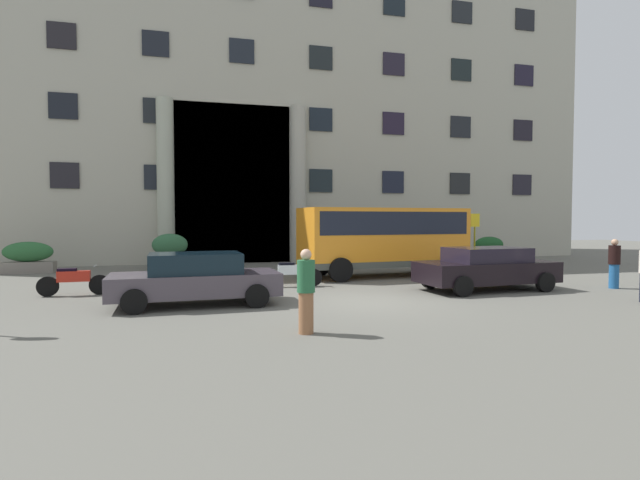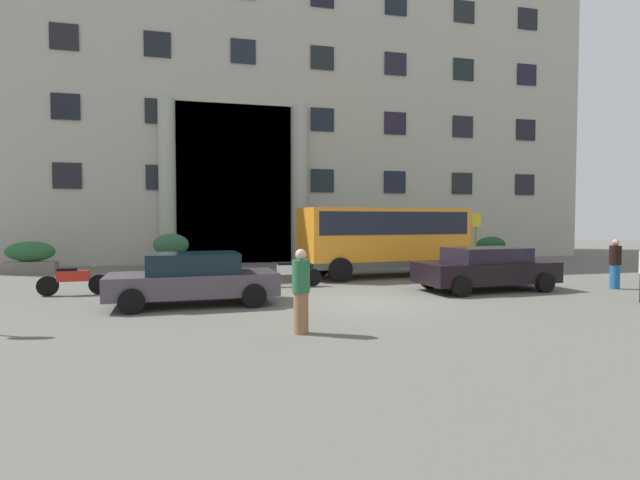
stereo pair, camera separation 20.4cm
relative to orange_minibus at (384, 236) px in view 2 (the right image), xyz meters
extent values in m
cube|color=#605E56|center=(-2.76, -5.50, -1.69)|extent=(80.00, 64.00, 0.12)
cube|color=#AFAC9A|center=(-2.76, 12.00, 8.32)|extent=(36.88, 9.00, 19.90)
cube|color=black|center=(-5.33, 7.56, 2.50)|extent=(5.91, 0.12, 8.26)
cylinder|color=#AAB09B|center=(-8.70, 7.25, 2.50)|extent=(0.83, 0.83, 8.26)
cylinder|color=#AEAB9D|center=(-1.96, 7.25, 2.50)|extent=(0.83, 0.83, 8.26)
cube|color=black|center=(-13.30, 7.46, 2.75)|extent=(1.28, 0.08, 1.24)
cube|color=black|center=(-9.09, 7.46, 2.75)|extent=(1.28, 0.08, 1.24)
cube|color=black|center=(-0.66, 7.46, 2.75)|extent=(1.28, 0.08, 1.24)
cube|color=black|center=(3.56, 7.46, 2.75)|extent=(1.28, 0.08, 1.24)
cube|color=black|center=(7.77, 7.46, 2.75)|extent=(1.28, 0.08, 1.24)
cube|color=black|center=(11.99, 7.46, 2.75)|extent=(1.28, 0.08, 1.24)
cube|color=black|center=(-13.30, 7.46, 6.03)|extent=(1.28, 0.08, 1.24)
cube|color=black|center=(-9.09, 7.46, 6.03)|extent=(1.28, 0.08, 1.24)
cube|color=black|center=(-0.66, 7.46, 6.03)|extent=(1.28, 0.08, 1.24)
cube|color=black|center=(3.56, 7.46, 6.03)|extent=(1.28, 0.08, 1.24)
cube|color=black|center=(7.77, 7.46, 6.03)|extent=(1.28, 0.08, 1.24)
cube|color=black|center=(11.99, 7.46, 6.03)|extent=(1.28, 0.08, 1.24)
cube|color=black|center=(-13.30, 7.46, 9.32)|extent=(1.28, 0.08, 1.24)
cube|color=black|center=(-9.09, 7.46, 9.32)|extent=(1.28, 0.08, 1.24)
cube|color=black|center=(-4.87, 7.46, 9.32)|extent=(1.28, 0.08, 1.24)
cube|color=black|center=(-0.66, 7.46, 9.32)|extent=(1.28, 0.08, 1.24)
cube|color=black|center=(3.56, 7.46, 9.32)|extent=(1.28, 0.08, 1.24)
cube|color=black|center=(7.77, 7.46, 9.32)|extent=(1.28, 0.08, 1.24)
cube|color=black|center=(11.99, 7.46, 9.32)|extent=(1.28, 0.08, 1.24)
cube|color=black|center=(3.56, 7.46, 12.60)|extent=(1.28, 0.08, 1.24)
cube|color=black|center=(7.77, 7.46, 12.60)|extent=(1.28, 0.08, 1.24)
cube|color=black|center=(11.99, 7.46, 12.60)|extent=(1.28, 0.08, 1.24)
cube|color=orange|center=(-0.01, 0.00, -0.04)|extent=(6.82, 2.83, 2.28)
cube|color=black|center=(-0.01, 0.00, 0.51)|extent=(6.43, 2.83, 0.87)
cube|color=black|center=(3.23, 0.30, 0.32)|extent=(0.23, 1.87, 1.09)
cube|color=#474B44|center=(-0.01, 0.00, -1.06)|extent=(6.82, 2.87, 0.24)
cylinder|color=black|center=(2.20, 1.32, -1.18)|extent=(0.92, 0.36, 0.90)
cylinder|color=black|center=(2.41, -0.89, -1.18)|extent=(0.92, 0.36, 0.90)
cylinder|color=black|center=(-2.43, 0.89, -1.18)|extent=(0.92, 0.36, 0.90)
cylinder|color=black|center=(-2.22, -1.32, -1.18)|extent=(0.92, 0.36, 0.90)
cylinder|color=olive|center=(5.10, 1.60, -0.38)|extent=(0.08, 0.08, 2.50)
cube|color=yellow|center=(5.10, 1.57, 0.62)|extent=(0.44, 0.03, 0.60)
cube|color=gray|center=(2.31, 4.69, -1.37)|extent=(1.88, 0.73, 0.52)
ellipsoid|color=#2A5E1E|center=(2.31, 4.69, -0.68)|extent=(1.81, 0.66, 0.87)
cube|color=gray|center=(-1.36, 5.17, -1.39)|extent=(1.73, 0.84, 0.47)
ellipsoid|color=#295D36|center=(-1.36, 5.17, -0.67)|extent=(1.66, 0.76, 0.99)
cube|color=gray|center=(-14.20, 4.90, -1.39)|extent=(2.06, 0.73, 0.48)
ellipsoid|color=#2A6133|center=(-14.20, 4.90, -0.72)|extent=(1.98, 0.66, 0.86)
cube|color=slate|center=(-8.42, 4.91, -1.32)|extent=(1.64, 0.85, 0.62)
ellipsoid|color=#2E5F3B|center=(-8.42, 4.91, -0.50)|extent=(1.57, 0.77, 1.01)
cube|color=gray|center=(8.19, 5.11, -1.39)|extent=(1.81, 0.75, 0.49)
ellipsoid|color=#1C4C23|center=(8.19, 5.11, -0.71)|extent=(1.73, 0.68, 0.86)
cube|color=#4B424C|center=(-7.33, -4.88, -1.07)|extent=(4.45, 2.01, 0.59)
cube|color=black|center=(-7.33, -4.88, -0.51)|extent=(2.43, 1.70, 0.53)
cylinder|color=black|center=(-5.89, -3.91, -1.32)|extent=(0.63, 0.23, 0.62)
cylinder|color=black|center=(-5.81, -5.71, -1.32)|extent=(0.63, 0.23, 0.62)
cylinder|color=black|center=(-8.86, -4.05, -1.32)|extent=(0.63, 0.23, 0.62)
cylinder|color=black|center=(-8.77, -5.85, -1.32)|extent=(0.63, 0.23, 0.62)
cube|color=black|center=(1.75, -4.43, -1.03)|extent=(4.55, 2.12, 0.65)
cube|color=black|center=(1.75, -4.43, -0.48)|extent=(2.49, 1.77, 0.46)
cylinder|color=black|center=(3.19, -3.41, -1.32)|extent=(0.63, 0.24, 0.62)
cylinder|color=black|center=(3.31, -5.25, -1.32)|extent=(0.63, 0.24, 0.62)
cylinder|color=black|center=(0.18, -3.60, -1.32)|extent=(0.63, 0.24, 0.62)
cylinder|color=black|center=(0.30, -5.44, -1.32)|extent=(0.63, 0.24, 0.62)
cylinder|color=black|center=(-3.42, -2.10, -1.33)|extent=(0.61, 0.14, 0.60)
cylinder|color=black|center=(-4.89, -2.01, -1.33)|extent=(0.61, 0.16, 0.60)
cube|color=white|center=(-4.16, -2.05, -1.05)|extent=(0.96, 0.30, 0.32)
cube|color=black|center=(-4.34, -2.04, -0.87)|extent=(0.53, 0.23, 0.12)
cylinder|color=#A5A5A8|center=(-3.54, -2.09, -0.75)|extent=(0.06, 0.55, 0.03)
cylinder|color=black|center=(-10.16, -2.27, -1.33)|extent=(0.60, 0.13, 0.60)
cylinder|color=black|center=(-11.56, -2.33, -1.33)|extent=(0.60, 0.15, 0.60)
cube|color=red|center=(-10.86, -2.30, -1.05)|extent=(0.91, 0.28, 0.32)
cube|color=black|center=(-11.04, -2.31, -0.87)|extent=(0.53, 0.22, 0.12)
cylinder|color=#A5A5A8|center=(-10.27, -2.27, -0.75)|extent=(0.05, 0.55, 0.03)
cylinder|color=#1F5590|center=(6.07, -5.13, -1.23)|extent=(0.30, 0.30, 0.80)
cylinder|color=black|center=(6.07, -5.13, -0.52)|extent=(0.36, 0.36, 0.62)
sphere|color=tan|center=(6.07, -5.13, -0.10)|extent=(0.21, 0.21, 0.21)
cylinder|color=#92603E|center=(-5.21, -8.79, -1.21)|extent=(0.30, 0.30, 0.83)
cylinder|color=#27633C|center=(-5.21, -8.79, -0.48)|extent=(0.36, 0.36, 0.64)
sphere|color=#DFAE8E|center=(-5.21, -8.79, -0.04)|extent=(0.22, 0.22, 0.22)
camera|label=1|loc=(-7.37, -18.22, 0.66)|focal=27.39mm
camera|label=2|loc=(-7.17, -18.27, 0.66)|focal=27.39mm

